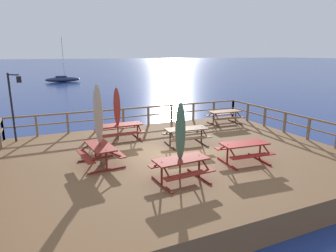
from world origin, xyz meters
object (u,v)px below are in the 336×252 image
Objects in this scene: picnic_table_front_right at (100,151)px; patio_umbrella_short_mid at (180,132)px; sailboat_distant at (63,79)px; picnic_table_mid_left at (244,148)px; picnic_table_mid_right at (225,114)px; patio_umbrella_tall_mid_right at (98,114)px; lamp_post_hooked at (14,97)px; picnic_table_front_left at (181,165)px; picnic_table_mid_centre at (119,128)px; picnic_table_back_right at (186,133)px; patio_umbrella_tall_back_right at (117,107)px.

picnic_table_front_right is 3.39m from patio_umbrella_short_mid.
picnic_table_mid_left is at bearing -86.95° from sailboat_distant.
picnic_table_mid_right is 8.62m from patio_umbrella_short_mid.
patio_umbrella_tall_mid_right is 0.95× the size of lamp_post_hooked.
sailboat_distant reaches higher than picnic_table_mid_left.
picnic_table_front_right is at bearing 130.00° from patio_umbrella_short_mid.
picnic_table_mid_right is 6.36m from picnic_table_mid_left.
picnic_table_front_left is at bearing -169.36° from picnic_table_mid_left.
patio_umbrella_tall_mid_right is at bearing -117.08° from picnic_table_mid_centre.
sailboat_distant is (-1.53, 44.04, -0.89)m from picnic_table_back_right.
picnic_table_mid_right is at bearing 24.42° from picnic_table_front_right.
patio_umbrella_tall_mid_right is (-1.45, -2.99, 0.32)m from patio_umbrella_tall_back_right.
picnic_table_mid_centre is at bearing 62.86° from picnic_table_front_right.
picnic_table_mid_centre is 1.09× the size of picnic_table_back_right.
sailboat_distant is at bearing 88.57° from picnic_table_mid_centre.
patio_umbrella_tall_back_right is 3.33m from patio_umbrella_tall_mid_right.
picnic_table_front_right is 0.58× the size of lamp_post_hooked.
patio_umbrella_short_mid reaches higher than picnic_table_mid_centre.
picnic_table_mid_left is (2.96, 0.56, 0.00)m from picnic_table_front_left.
sailboat_distant is at bearing 86.77° from patio_umbrella_tall_mid_right.
picnic_table_mid_centre and picnic_table_back_right have the same top height.
patio_umbrella_tall_mid_right is (-5.04, 1.93, 1.37)m from picnic_table_mid_left.
patio_umbrella_short_mid is (-2.00, -3.39, 1.09)m from picnic_table_back_right.
sailboat_distant reaches higher than picnic_table_mid_centre.
sailboat_distant reaches higher than lamp_post_hooked.
patio_umbrella_tall_back_right is (-6.60, -0.69, 1.04)m from picnic_table_mid_right.
picnic_table_front_left is at bearing -50.03° from patio_umbrella_tall_mid_right.
lamp_post_hooked is (-4.38, 1.66, 1.55)m from picnic_table_mid_centre.
picnic_table_front_left is at bearing -54.90° from lamp_post_hooked.
sailboat_distant is (1.10, 42.01, -1.94)m from patio_umbrella_tall_back_right.
picnic_table_front_left and picnic_table_back_right have the same top height.
patio_umbrella_tall_back_right reaches higher than picnic_table_mid_left.
lamp_post_hooked is at bearing 159.78° from patio_umbrella_tall_back_right.
patio_umbrella_short_mid is at bearing -49.67° from patio_umbrella_tall_mid_right.
patio_umbrella_tall_back_right is at bearing 126.97° from picnic_table_mid_centre.
picnic_table_back_right is at bearing 108.70° from picnic_table_mid_left.
picnic_table_mid_centre is at bearing 126.20° from picnic_table_mid_left.
picnic_table_mid_right is (3.98, 2.72, -0.00)m from picnic_table_back_right.
picnic_table_front_right is at bearing -57.63° from lamp_post_hooked.
picnic_table_front_right is at bearing -115.90° from patio_umbrella_tall_back_right.
picnic_table_front_left is 1.09m from patio_umbrella_short_mid.
picnic_table_front_left is 0.24× the size of sailboat_distant.
patio_umbrella_tall_back_right is (-2.62, 2.03, 1.04)m from picnic_table_back_right.
picnic_table_mid_left is at bearing -53.80° from picnic_table_mid_centre.
patio_umbrella_tall_back_right is 0.83× the size of patio_umbrella_tall_mid_right.
picnic_table_mid_left is at bearing -21.17° from picnic_table_front_right.
picnic_table_front_right is 0.72× the size of patio_umbrella_short_mid.
sailboat_distant reaches higher than picnic_table_front_left.
sailboat_distant is at bearing 82.35° from lamp_post_hooked.
patio_umbrella_tall_back_right is at bearing -20.22° from lamp_post_hooked.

